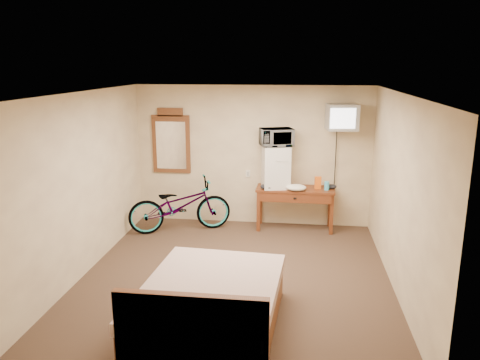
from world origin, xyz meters
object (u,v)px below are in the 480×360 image
Objects in this scene: mini_fridge at (276,167)px; microwave at (276,137)px; crt_television at (342,117)px; bicycle at (180,205)px; bed at (210,306)px; wall_mirror at (171,142)px; blue_cup at (327,186)px; desk at (295,195)px.

mini_fridge is 0.52m from microwave.
mini_fridge is 1.39m from crt_television.
bicycle is 3.25m from bed.
mini_fridge is 0.62× the size of wall_mirror.
wall_mirror reaches higher than blue_cup.
wall_mirror is at bearing 173.14° from desk.
mini_fridge is at bearing -7.18° from wall_mirror.
microwave is at bearing 56.34° from mini_fridge.
microwave is (-0.35, 0.03, 1.01)m from desk.
bicycle reaches higher than desk.
wall_mirror reaches higher than bicycle.
crt_television is at bearing -104.58° from bicycle.
desk is 3.51m from bed.
microwave is at bearing -7.18° from wall_mirror.
wall_mirror is 0.59× the size of bed.
crt_television is at bearing -0.52° from mini_fridge.
microwave is at bearing 81.08° from bed.
microwave is 3.69× the size of blue_cup.
wall_mirror is 4.08m from bed.
mini_fridge is at bearing -141.57° from microwave.
bed is (-1.61, -3.40, -1.70)m from crt_television.
microwave is 0.46× the size of wall_mirror.
crt_television reaches higher than bicycle.
crt_television is (1.08, -0.01, 0.88)m from mini_fridge.
microwave reaches higher than bed.
crt_television reaches higher than microwave.
blue_cup is 3.67m from bed.
mini_fridge is 1.20× the size of crt_television.
crt_television reaches higher than mini_fridge.
bicycle is at bearing -64.65° from wall_mirror.
desk is at bearing 176.55° from blue_cup.
microwave is 3.70m from bed.
crt_television is at bearing 1.66° from desk.
desk is 0.77× the size of bicycle.
microwave is 1.20m from blue_cup.
desk is 0.60m from mini_fridge.
desk is 2.43m from wall_mirror.
wall_mirror is 1.21m from bicycle.
microwave is at bearing -99.56° from bicycle.
microwave is 0.89× the size of crt_television.
desk is at bearing -178.34° from crt_television.
crt_television is 4.13m from bed.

